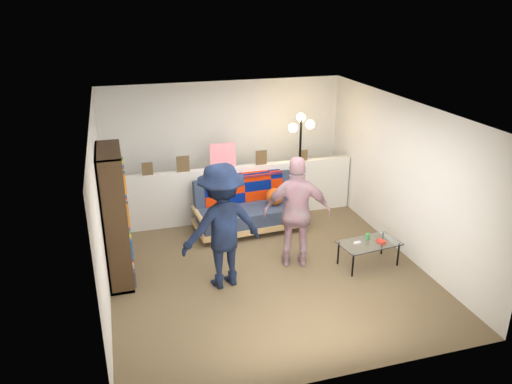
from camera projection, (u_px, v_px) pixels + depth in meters
ground at (263, 265)px, 7.58m from camera, size 5.00×5.00×0.00m
room_shell at (255, 151)px, 7.38m from camera, size 4.60×5.05×2.45m
half_wall_ledge at (234, 193)px, 9.00m from camera, size 4.45×0.15×1.00m
ledge_decor at (221, 159)px, 8.68m from camera, size 2.97×0.02×0.45m
futon_sofa at (249, 208)px, 8.66m from camera, size 1.93×1.03×0.81m
bookshelf at (115, 221)px, 6.94m from camera, size 0.32×0.97×1.94m
coffee_table at (369, 244)px, 7.48m from camera, size 0.95×0.60×0.47m
floor_lamp at (300, 146)px, 8.79m from camera, size 0.41×0.35×1.91m
person_left at (222, 226)px, 6.79m from camera, size 1.27×0.88×1.79m
person_right at (297, 213)px, 7.32m from camera, size 1.08×0.69×1.71m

